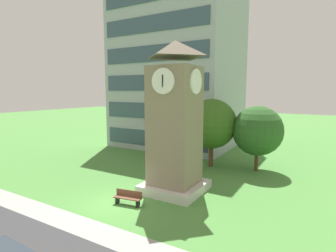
{
  "coord_description": "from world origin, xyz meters",
  "views": [
    {
      "loc": [
        11.14,
        -12.21,
        7.03
      ],
      "look_at": [
        1.13,
        4.86,
        4.47
      ],
      "focal_mm": 28.73,
      "sensor_mm": 36.0,
      "label": 1
    }
  ],
  "objects_px": {
    "park_bench": "(128,197)",
    "tree_streetside": "(258,131)",
    "clock_tower": "(175,126)",
    "tree_by_building": "(212,124)"
  },
  "relations": [
    {
      "from": "clock_tower",
      "to": "tree_streetside",
      "type": "height_order",
      "value": "clock_tower"
    },
    {
      "from": "clock_tower",
      "to": "tree_by_building",
      "type": "relative_size",
      "value": 1.63
    },
    {
      "from": "tree_by_building",
      "to": "tree_streetside",
      "type": "xyz_separation_m",
      "value": [
        4.01,
        0.66,
        -0.44
      ]
    },
    {
      "from": "park_bench",
      "to": "tree_streetside",
      "type": "height_order",
      "value": "tree_streetside"
    },
    {
      "from": "park_bench",
      "to": "tree_streetside",
      "type": "xyz_separation_m",
      "value": [
        5.29,
        11.41,
        3.14
      ]
    },
    {
      "from": "tree_by_building",
      "to": "tree_streetside",
      "type": "bearing_deg",
      "value": 9.36
    },
    {
      "from": "clock_tower",
      "to": "park_bench",
      "type": "xyz_separation_m",
      "value": [
        -1.4,
        -3.5,
        -4.18
      ]
    },
    {
      "from": "park_bench",
      "to": "tree_by_building",
      "type": "bearing_deg",
      "value": 83.2
    },
    {
      "from": "clock_tower",
      "to": "park_bench",
      "type": "distance_m",
      "value": 5.63
    },
    {
      "from": "clock_tower",
      "to": "tree_streetside",
      "type": "distance_m",
      "value": 8.88
    }
  ]
}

